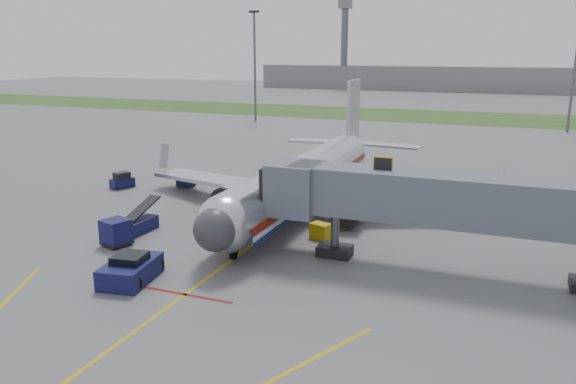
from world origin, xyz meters
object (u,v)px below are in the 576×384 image
at_px(baggage_tug, 122,181).
at_px(ramp_worker, 269,196).
at_px(airliner, 303,178).
at_px(pushback_tug, 131,270).
at_px(belt_loader, 135,226).

distance_m(baggage_tug, ramp_worker, 16.24).
relative_size(baggage_tug, ramp_worker, 1.43).
distance_m(airliner, baggage_tug, 19.32).
height_order(airliner, ramp_worker, airliner).
bearing_deg(airliner, ramp_worker, -169.02).
bearing_deg(pushback_tug, ramp_worker, 86.85).
bearing_deg(belt_loader, ramp_worker, 59.40).
relative_size(baggage_tug, belt_loader, 0.53).
bearing_deg(airliner, baggage_tug, 179.55).
distance_m(pushback_tug, baggage_tug, 24.27).
height_order(pushback_tug, belt_loader, belt_loader).
xyz_separation_m(pushback_tug, baggage_tug, (-15.22, 18.90, -0.00)).
height_order(pushback_tug, ramp_worker, ramp_worker).
xyz_separation_m(pushback_tug, ramp_worker, (1.00, 18.17, 0.18)).
height_order(baggage_tug, ramp_worker, ramp_worker).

